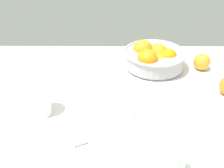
# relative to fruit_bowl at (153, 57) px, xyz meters

# --- Properties ---
(ground_plane) EXTENTS (1.20, 0.97, 0.03)m
(ground_plane) POSITION_rel_fruit_bowl_xyz_m (-0.17, -0.26, -0.07)
(ground_plane) COLOR white
(fruit_bowl) EXTENTS (0.27, 0.27, 0.12)m
(fruit_bowl) POSITION_rel_fruit_bowl_xyz_m (0.00, 0.00, 0.00)
(fruit_bowl) COLOR #99999E
(fruit_bowl) RESTS_ON ground_plane
(juice_glass) EXTENTS (0.08, 0.08, 0.12)m
(juice_glass) POSITION_rel_fruit_bowl_xyz_m (-0.42, -0.32, 0.00)
(juice_glass) COLOR white
(juice_glass) RESTS_ON ground_plane
(second_glass) EXTENTS (0.07, 0.07, 0.10)m
(second_glass) POSITION_rel_fruit_bowl_xyz_m (-0.03, -0.57, -0.01)
(second_glass) COLOR white
(second_glass) RESTS_ON ground_plane
(loose_orange_1) EXTENTS (0.07, 0.07, 0.07)m
(loose_orange_1) POSITION_rel_fruit_bowl_xyz_m (0.21, -0.01, -0.01)
(loose_orange_1) COLOR orange
(loose_orange_1) RESTS_ON ground_plane
(spoon) EXTENTS (0.02, 0.17, 0.01)m
(spoon) POSITION_rel_fruit_bowl_xyz_m (-0.11, -0.38, -0.05)
(spoon) COLOR silver
(spoon) RESTS_ON ground_plane
(herb_sprig_0) EXTENTS (0.05, 0.02, 0.01)m
(herb_sprig_0) POSITION_rel_fruit_bowl_xyz_m (-0.27, -0.47, -0.05)
(herb_sprig_0) COLOR #566E43
(herb_sprig_0) RESTS_ON ground_plane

